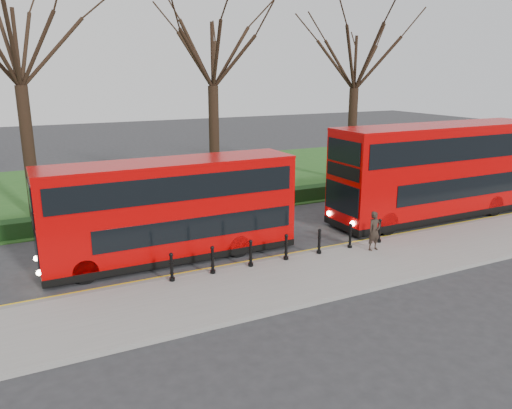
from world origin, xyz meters
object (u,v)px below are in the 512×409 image
bus_rear (439,171)px  pedestrian (374,231)px  bollard_row (286,247)px  bus_lead (171,210)px

bus_rear → pedestrian: bearing=-155.8°
bollard_row → bus_lead: bearing=146.9°
bus_lead → bollard_row: bearing=-33.1°
bollard_row → pedestrian: size_ratio=5.73×
bollard_row → bus_lead: size_ratio=0.94×
bollard_row → bus_rear: 10.56m
bus_lead → pedestrian: bus_lead is taller
bus_rear → bollard_row: bearing=-167.8°
bus_rear → pedestrian: (-6.38, -2.87, -1.43)m
bus_rear → pedestrian: size_ratio=7.28×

